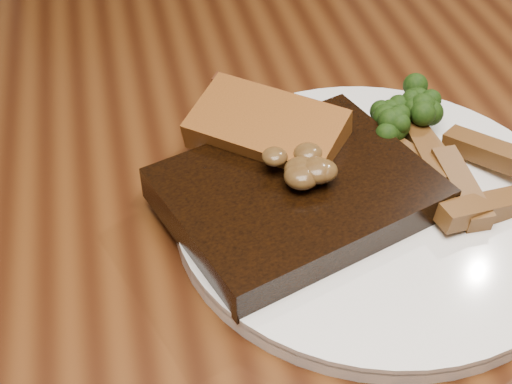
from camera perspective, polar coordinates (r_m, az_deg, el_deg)
The scene contains 9 objects.
dining_table at distance 0.62m, azimuth 1.34°, elevation -8.82°, with size 1.60×0.90×0.75m.
chair_far at distance 1.18m, azimuth -5.20°, elevation 7.93°, with size 0.45×0.45×0.87m.
plate at distance 0.56m, azimuth 9.36°, elevation -1.31°, with size 0.31×0.31×0.01m, color white.
steak at distance 0.54m, azimuth 3.28°, elevation -0.12°, with size 0.19×0.15×0.03m, color black.
steak_bone at distance 0.50m, azimuth 5.20°, elevation -5.59°, with size 0.13×0.01×0.02m, color beige.
mushroom_pile at distance 0.52m, azimuth 3.72°, elevation 2.31°, with size 0.07×0.07×0.03m, color brown, non-canonical shape.
garlic_bread at distance 0.58m, azimuth 0.85°, elevation 3.43°, with size 0.12×0.07×0.03m, color brown.
potato_wedges at distance 0.59m, azimuth 17.34°, elevation 1.35°, with size 0.10×0.10×0.02m, color brown, non-canonical shape.
broccoli_cluster at distance 0.62m, azimuth 11.41°, elevation 5.91°, with size 0.06×0.06×0.04m, color #1F380C, non-canonical shape.
Camera 1 is at (-0.10, -0.38, 1.14)m, focal length 50.00 mm.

